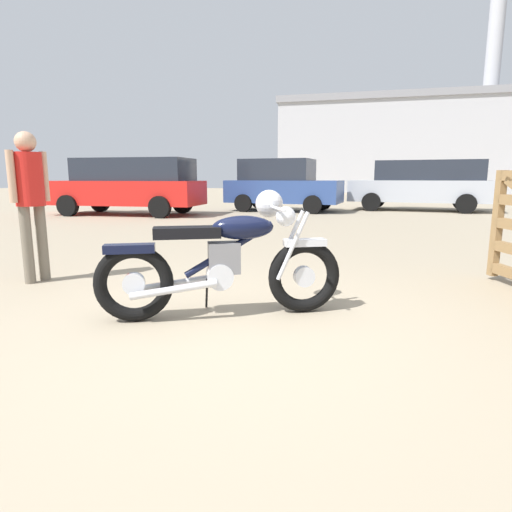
% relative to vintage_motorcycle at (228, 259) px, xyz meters
% --- Properties ---
extents(ground_plane, '(80.00, 80.00, 0.00)m').
position_rel_vintage_motorcycle_xyz_m(ground_plane, '(0.14, -0.43, -0.49)').
color(ground_plane, gray).
extents(vintage_motorcycle, '(1.87, 1.17, 1.07)m').
position_rel_vintage_motorcycle_xyz_m(vintage_motorcycle, '(0.00, 0.00, 0.00)').
color(vintage_motorcycle, black).
rests_on(vintage_motorcycle, ground_plane).
extents(bystander, '(0.30, 0.45, 1.66)m').
position_rel_vintage_motorcycle_xyz_m(bystander, '(-2.53, 0.41, 0.53)').
color(bystander, '#706656').
rests_on(bystander, ground_plane).
extents(pale_sedan_back, '(4.88, 2.40, 1.74)m').
position_rel_vintage_motorcycle_xyz_m(pale_sedan_back, '(-6.81, 8.30, 0.45)').
color(pale_sedan_back, black).
rests_on(pale_sedan_back, ground_plane).
extents(blue_hatchback_right, '(3.93, 1.88, 1.78)m').
position_rel_vintage_motorcycle_xyz_m(blue_hatchback_right, '(-2.72, 11.32, 0.43)').
color(blue_hatchback_right, black).
rests_on(blue_hatchback_right, ground_plane).
extents(silver_sedan_mid, '(4.76, 2.10, 1.74)m').
position_rel_vintage_motorcycle_xyz_m(silver_sedan_mid, '(1.88, 13.15, 0.45)').
color(silver_sedan_mid, black).
rests_on(silver_sedan_mid, ground_plane).
extents(industrial_building, '(21.50, 10.19, 15.49)m').
position_rel_vintage_motorcycle_xyz_m(industrial_building, '(1.80, 34.44, 3.18)').
color(industrial_building, '#B2B2B7').
rests_on(industrial_building, ground_plane).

